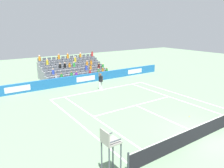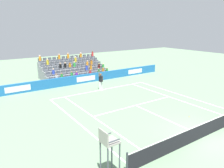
% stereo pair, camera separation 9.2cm
% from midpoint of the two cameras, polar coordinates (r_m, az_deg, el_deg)
% --- Properties ---
extents(ground_plane, '(80.00, 80.00, 0.00)m').
position_cam_midpoint_polar(ground_plane, '(14.50, 23.46, -12.74)').
color(ground_plane, gray).
extents(line_baseline, '(10.97, 0.10, 0.01)m').
position_cam_midpoint_polar(line_baseline, '(22.50, -2.67, -1.55)').
color(line_baseline, white).
rests_on(line_baseline, ground).
extents(line_service, '(8.23, 0.10, 0.01)m').
position_cam_midpoint_polar(line_service, '(18.28, 6.42, -5.66)').
color(line_service, white).
rests_on(line_service, ground).
extents(line_centre_service, '(0.10, 6.40, 0.01)m').
position_cam_midpoint_polar(line_centre_service, '(16.19, 13.87, -8.88)').
color(line_centre_service, white).
rests_on(line_centre_service, ground).
extents(line_singles_sideline_left, '(0.10, 11.89, 0.01)m').
position_cam_midpoint_polar(line_singles_sideline_left, '(15.73, -4.12, -9.17)').
color(line_singles_sideline_left, white).
rests_on(line_singles_sideline_left, ground).
extents(line_singles_sideline_right, '(0.10, 11.89, 0.01)m').
position_cam_midpoint_polar(line_singles_sideline_right, '(20.78, 15.94, -3.57)').
color(line_singles_sideline_right, white).
rests_on(line_singles_sideline_right, ground).
extents(line_doubles_sideline_left, '(0.10, 11.89, 0.01)m').
position_cam_midpoint_polar(line_doubles_sideline_left, '(15.16, -8.67, -10.30)').
color(line_doubles_sideline_left, white).
rests_on(line_doubles_sideline_left, ground).
extents(line_doubles_sideline_right, '(0.10, 11.89, 0.01)m').
position_cam_midpoint_polar(line_doubles_sideline_right, '(21.81, 18.27, -2.87)').
color(line_doubles_sideline_right, white).
rests_on(line_doubles_sideline_right, ground).
extents(line_centre_mark, '(0.10, 0.20, 0.01)m').
position_cam_midpoint_polar(line_centre_mark, '(22.41, -2.54, -1.61)').
color(line_centre_mark, white).
rests_on(line_centre_mark, ground).
extents(sponsor_barrier, '(22.50, 0.22, 1.03)m').
position_cam_midpoint_polar(sponsor_barrier, '(25.37, -6.90, 1.49)').
color(sponsor_barrier, '#1E66AD').
rests_on(sponsor_barrier, ground).
extents(tennis_net, '(11.97, 0.10, 1.07)m').
position_cam_midpoint_polar(tennis_net, '(14.28, 23.67, -10.98)').
color(tennis_net, '#33383D').
rests_on(tennis_net, ground).
extents(tennis_player, '(0.53, 0.40, 2.85)m').
position_cam_midpoint_polar(tennis_player, '(22.14, -2.92, 0.83)').
color(tennis_player, white).
rests_on(tennis_player, ground).
extents(umpire_chair, '(0.70, 0.70, 2.34)m').
position_cam_midpoint_polar(umpire_chair, '(9.49, -0.67, -16.33)').
color(umpire_chair, '#474C54').
rests_on(umpire_chair, ground).
extents(stadium_stand, '(8.06, 4.75, 3.04)m').
position_cam_midpoint_polar(stadium_stand, '(28.44, -10.22, 3.49)').
color(stadium_stand, gray).
rests_on(stadium_stand, ground).
extents(loose_tennis_ball, '(0.07, 0.07, 0.07)m').
position_cam_midpoint_polar(loose_tennis_ball, '(16.95, 19.94, -8.14)').
color(loose_tennis_ball, '#D1E533').
rests_on(loose_tennis_ball, ground).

